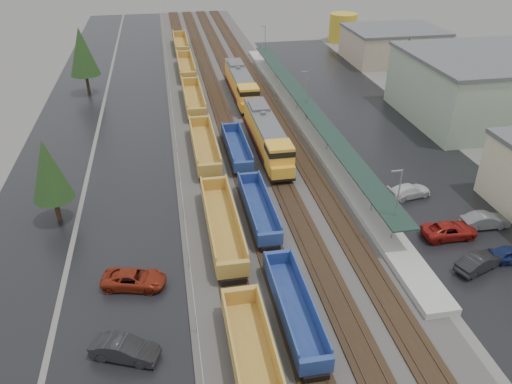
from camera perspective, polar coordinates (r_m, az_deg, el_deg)
The scene contains 22 objects.
ballast_strip at distance 81.16m, azimuth -2.80°, elevation 9.90°, with size 20.00×160.00×0.08m, color #302D2B.
trackbed at distance 81.12m, azimuth -2.80°, elevation 9.97°, with size 14.60×160.00×0.22m.
west_parking_lot at distance 80.69m, azimuth -13.53°, elevation 8.94°, with size 10.00×160.00×0.02m, color black.
west_road at distance 81.90m, azimuth -20.57°, elevation 8.16°, with size 9.00×160.00×0.02m, color black.
east_commuter_lot at distance 76.97m, azimuth 12.58°, elevation 8.02°, with size 16.00×100.00×0.02m, color black.
station_platform at distance 73.64m, azimuth 5.72°, elevation 8.19°, with size 3.00×80.00×8.00m.
chainlink_fence at distance 78.53m, azimuth -9.65°, elevation 10.02°, with size 0.08×160.04×2.02m.
industrial_buildings at distance 81.38m, azimuth 26.53°, elevation 9.97°, with size 32.52×75.30×9.50m.
tree_west_near at distance 52.02m, azimuth -22.66°, elevation 2.32°, with size 3.96×3.96×9.00m.
tree_west_far at distance 88.96m, azimuth -19.26°, elevation 14.91°, with size 4.84×4.84×11.00m.
tree_east at distance 85.56m, azimuth 16.81°, elevation 14.28°, with size 4.40×4.40×10.00m.
locomotive_lead at distance 63.91m, azimuth 1.27°, elevation 6.43°, with size 3.00×19.74×4.47m.
locomotive_trail at distance 83.24m, azimuth -1.72°, elevation 12.15°, with size 3.00×19.74×4.47m.
well_string_yellow at distance 64.07m, azimuth -5.94°, elevation 5.21°, with size 2.85×124.56×2.53m.
well_string_blue at distance 39.47m, azimuth 4.34°, elevation -13.09°, with size 2.44×71.30×2.16m.
storage_tank at distance 123.09m, azimuth 9.88°, elevation 18.02°, with size 6.21×6.21×6.21m, color gold.
parked_car_west_b at distance 38.04m, azimuth -14.78°, elevation -17.00°, with size 4.88×1.70×1.61m, color black.
parked_car_west_c at distance 43.68m, azimuth -13.76°, elevation -9.66°, with size 5.34×2.46×1.48m, color maroon.
parked_car_east_a at distance 48.33m, azimuth 24.13°, elevation -7.33°, with size 4.71×1.64×1.55m, color black.
parked_car_east_b at distance 51.69m, azimuth 21.25°, elevation -4.11°, with size 5.38×2.48×1.50m, color maroon.
parked_car_east_c at distance 57.18m, azimuth 17.09°, elevation 0.11°, with size 5.03×2.05×1.46m, color silver.
parked_car_east_e at distance 54.52m, azimuth 24.70°, elevation -3.00°, with size 4.72×1.64×1.55m, color #5B5E60.
Camera 1 is at (-10.12, -15.49, 28.08)m, focal length 35.00 mm.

